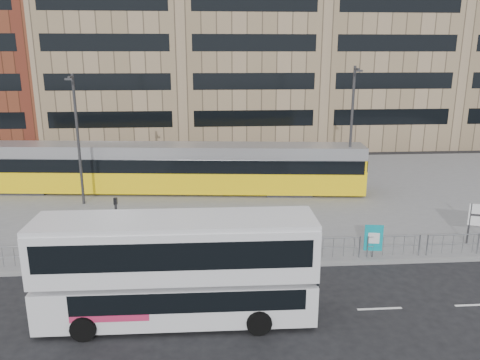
{
  "coord_description": "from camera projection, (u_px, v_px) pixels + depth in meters",
  "views": [
    {
      "loc": [
        -0.72,
        -20.12,
        9.77
      ],
      "look_at": [
        1.16,
        6.0,
        2.7
      ],
      "focal_mm": 35.0,
      "sensor_mm": 36.0,
      "label": 1
    }
  ],
  "objects": [
    {
      "name": "ground",
      "position": [
        225.0,
        269.0,
        21.97
      ],
      "size": [
        120.0,
        120.0,
        0.0
      ],
      "primitive_type": "plane",
      "color": "black",
      "rests_on": "ground"
    },
    {
      "name": "plaza",
      "position": [
        218.0,
        194.0,
        33.51
      ],
      "size": [
        64.0,
        24.0,
        0.15
      ],
      "primitive_type": "cube",
      "color": "slate",
      "rests_on": "ground"
    },
    {
      "name": "kerb",
      "position": [
        224.0,
        267.0,
        22.0
      ],
      "size": [
        64.0,
        0.25,
        0.17
      ],
      "primitive_type": "cube",
      "color": "gray",
      "rests_on": "ground"
    },
    {
      "name": "building_row",
      "position": [
        225.0,
        25.0,
        51.71
      ],
      "size": [
        70.4,
        18.4,
        31.2
      ],
      "color": "brown",
      "rests_on": "ground"
    },
    {
      "name": "pedestrian_barrier",
      "position": [
        266.0,
        244.0,
        22.34
      ],
      "size": [
        32.07,
        0.07,
        1.1
      ],
      "color": "#919499",
      "rests_on": "plaza"
    },
    {
      "name": "road_markings",
      "position": [
        254.0,
        314.0,
        18.19
      ],
      "size": [
        62.0,
        0.12,
        0.01
      ],
      "primitive_type": "cube",
      "color": "white",
      "rests_on": "ground"
    },
    {
      "name": "double_decker_bus",
      "position": [
        177.0,
        266.0,
        17.25
      ],
      "size": [
        10.2,
        2.72,
        4.07
      ],
      "rotation": [
        0.0,
        0.0,
        -0.01
      ],
      "color": "silver",
      "rests_on": "ground"
    },
    {
      "name": "tram",
      "position": [
        157.0,
        168.0,
        33.45
      ],
      "size": [
        29.4,
        5.63,
        3.45
      ],
      "rotation": [
        0.0,
        0.0,
        -0.1
      ],
      "color": "yellow",
      "rests_on": "plaza"
    },
    {
      "name": "ad_panel",
      "position": [
        373.0,
        238.0,
        22.68
      ],
      "size": [
        0.88,
        0.2,
        1.65
      ],
      "rotation": [
        0.0,
        0.0,
        -0.16
      ],
      "color": "#2D2D30",
      "rests_on": "plaza"
    },
    {
      "name": "pedestrian",
      "position": [
        308.0,
        235.0,
        23.46
      ],
      "size": [
        0.5,
        0.67,
        1.67
      ],
      "primitive_type": "imported",
      "rotation": [
        0.0,
        0.0,
        1.4
      ],
      "color": "black",
      "rests_on": "plaza"
    },
    {
      "name": "traffic_light_west",
      "position": [
        117.0,
        220.0,
        22.21
      ],
      "size": [
        0.2,
        0.23,
        3.1
      ],
      "rotation": [
        0.0,
        0.0,
        -0.2
      ],
      "color": "#2D2D30",
      "rests_on": "plaza"
    },
    {
      "name": "lamp_post_west",
      "position": [
        78.0,
        135.0,
        29.82
      ],
      "size": [
        0.45,
        1.04,
        8.46
      ],
      "color": "#2D2D30",
      "rests_on": "plaza"
    },
    {
      "name": "lamp_post_east",
      "position": [
        352.0,
        127.0,
        31.7
      ],
      "size": [
        0.45,
        1.04,
        8.88
      ],
      "color": "#2D2D30",
      "rests_on": "plaza"
    }
  ]
}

